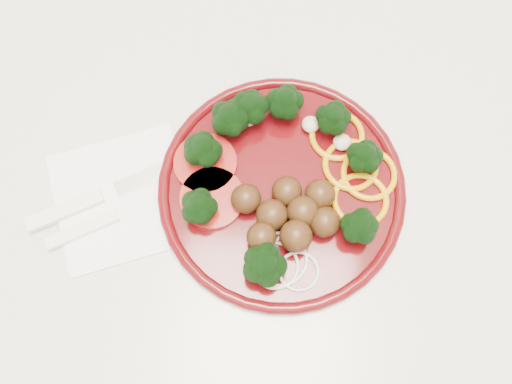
# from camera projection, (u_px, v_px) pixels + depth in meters

# --- Properties ---
(counter) EXTENTS (2.40, 0.60, 0.90)m
(counter) POSITION_uv_depth(u_px,v_px,m) (233.00, 249.00, 1.13)
(counter) COLOR silver
(counter) RESTS_ON ground
(plate) EXTENTS (0.30, 0.30, 0.06)m
(plate) POSITION_uv_depth(u_px,v_px,m) (280.00, 181.00, 0.68)
(plate) COLOR #450609
(plate) RESTS_ON counter
(napkin) EXTENTS (0.21, 0.21, 0.00)m
(napkin) POSITION_uv_depth(u_px,v_px,m) (122.00, 198.00, 0.69)
(napkin) COLOR white
(napkin) RESTS_ON counter
(knife) EXTENTS (0.21, 0.14, 0.01)m
(knife) POSITION_uv_depth(u_px,v_px,m) (97.00, 197.00, 0.68)
(knife) COLOR silver
(knife) RESTS_ON napkin
(fork) EXTENTS (0.19, 0.12, 0.01)m
(fork) POSITION_uv_depth(u_px,v_px,m) (103.00, 221.00, 0.67)
(fork) COLOR white
(fork) RESTS_ON napkin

